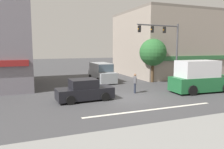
{
  "coord_description": "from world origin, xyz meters",
  "views": [
    {
      "loc": [
        -7.19,
        -14.94,
        3.9
      ],
      "look_at": [
        -0.54,
        2.0,
        1.6
      ],
      "focal_mm": 35.0,
      "sensor_mm": 36.0,
      "label": 1
    }
  ],
  "objects": [
    {
      "name": "building_right_corner",
      "position": [
        11.96,
        11.39,
        4.34
      ],
      "size": [
        12.98,
        11.29,
        8.68
      ],
      "color": "gray",
      "rests_on": "ground"
    },
    {
      "name": "street_tree",
      "position": [
        5.81,
        5.83,
        3.3
      ],
      "size": [
        2.97,
        2.97,
        4.81
      ],
      "color": "#4C3823",
      "rests_on": "ground"
    },
    {
      "name": "lane_marking_stripe",
      "position": [
        0.0,
        -3.5,
        0.0
      ],
      "size": [
        9.0,
        0.24,
        0.01
      ],
      "primitive_type": "cube",
      "color": "silver",
      "rests_on": "ground"
    },
    {
      "name": "utility_pole_near_left",
      "position": [
        -7.47,
        4.52,
        4.51
      ],
      "size": [
        1.4,
        0.22,
        8.72
      ],
      "color": "brown",
      "rests_on": "ground"
    },
    {
      "name": "box_truck_crossing_rightbound",
      "position": [
        6.76,
        -0.33,
        1.25
      ],
      "size": [
        5.71,
        2.5,
        2.75
      ],
      "color": "#1E6033",
      "rests_on": "ground"
    },
    {
      "name": "sedan_crossing_leftbound",
      "position": [
        -3.32,
        0.43,
        0.71
      ],
      "size": [
        4.18,
        2.04,
        1.58
      ],
      "color": "black",
      "rests_on": "ground"
    },
    {
      "name": "traffic_light_mast",
      "position": [
        5.85,
        3.35,
        4.3
      ],
      "size": [
        4.88,
        0.56,
        6.2
      ],
      "color": "#47474C",
      "rests_on": "ground"
    },
    {
      "name": "van_approaching_near",
      "position": [
        0.6,
        8.05,
        1.01
      ],
      "size": [
        2.1,
        4.63,
        2.11
      ],
      "color": "#999EA3",
      "rests_on": "ground"
    },
    {
      "name": "ground_plane",
      "position": [
        0.0,
        0.0,
        0.0
      ],
      "size": [
        120.0,
        120.0,
        0.0
      ],
      "primitive_type": "plane",
      "color": "#3D3D3F"
    },
    {
      "name": "sidewalk_curb",
      "position": [
        0.0,
        -8.5,
        0.08
      ],
      "size": [
        40.0,
        5.0,
        0.16
      ],
      "primitive_type": "cube",
      "color": "gray",
      "rests_on": "ground"
    },
    {
      "name": "pedestrian_mid_crossing",
      "position": [
        1.29,
        1.33,
        0.95
      ],
      "size": [
        0.33,
        0.54,
        1.67
      ],
      "color": "#232838",
      "rests_on": "ground"
    }
  ]
}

